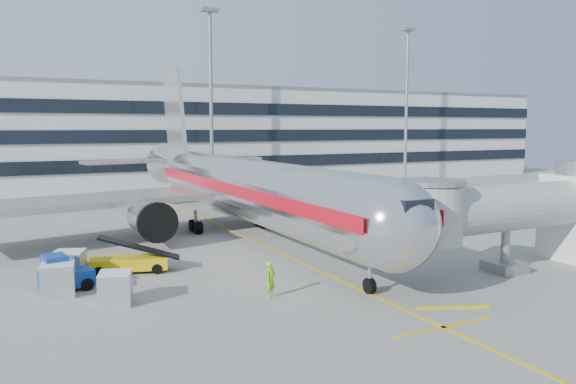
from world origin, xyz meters
name	(u,v)px	position (x,y,z in m)	size (l,w,h in m)	color
ground	(302,263)	(0.00, 0.00, 0.00)	(180.00, 180.00, 0.00)	gray
lead_in_line	(247,237)	(0.00, 10.00, 0.01)	(0.25, 70.00, 0.01)	#DEB00B
stop_bar	(444,327)	(0.00, -14.00, 0.01)	(6.00, 0.25, 0.01)	#DEB00B
main_jet	(239,186)	(0.00, 11.72, 4.23)	(50.95, 48.70, 16.06)	silver
jet_bridge	(525,211)	(12.18, -8.00, 3.87)	(17.80, 4.50, 7.00)	silver
terminal	(131,136)	(0.00, 57.95, 7.80)	(150.00, 24.25, 15.60)	silver
light_mast_centre	(211,87)	(8.00, 42.00, 14.88)	(2.40, 1.20, 25.45)	gray
light_mast_east	(407,93)	(42.00, 42.00, 14.88)	(2.40, 1.20, 25.45)	gray
belt_loader	(129,262)	(-11.14, 2.79, 0.69)	(5.22, 2.93, 2.44)	#DBB809
baggage_tug	(63,275)	(-15.30, 0.33, 0.92)	(3.06, 2.24, 2.12)	navy
cargo_container_left	(69,266)	(-14.77, 2.36, 0.92)	(2.22, 2.22, 1.84)	#B0B3B8
cargo_container_right	(58,279)	(-15.63, -0.59, 0.93)	(1.95, 1.95, 1.84)	#B0B3B8
cargo_container_front	(115,288)	(-13.06, -3.61, 0.87)	(2.02, 2.02, 1.74)	#B0B3B8
ramp_worker	(271,279)	(-5.26, -6.18, 1.01)	(0.74, 0.48, 2.02)	#79D816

